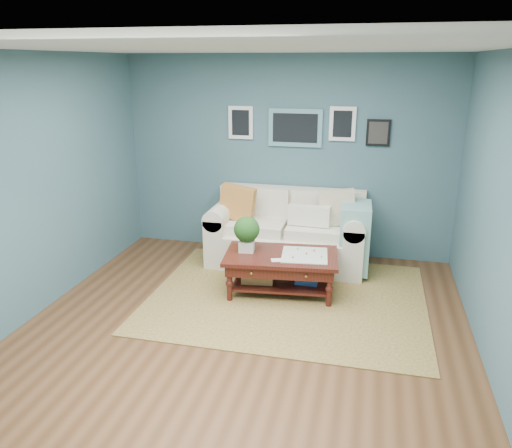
% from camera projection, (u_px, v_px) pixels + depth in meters
% --- Properties ---
extents(room_shell, '(5.00, 5.02, 2.70)m').
position_uv_depth(room_shell, '(240.00, 203.00, 4.54)').
color(room_shell, brown).
rests_on(room_shell, ground).
extents(area_rug, '(3.10, 2.48, 0.01)m').
position_uv_depth(area_rug, '(287.00, 297.00, 5.74)').
color(area_rug, brown).
rests_on(area_rug, ground).
extents(loveseat, '(2.09, 0.95, 1.07)m').
position_uv_depth(loveseat, '(294.00, 232.00, 6.61)').
color(loveseat, white).
rests_on(loveseat, ground).
extents(coffee_table, '(1.36, 0.88, 0.90)m').
position_uv_depth(coffee_table, '(275.00, 260.00, 5.77)').
color(coffee_table, black).
rests_on(coffee_table, ground).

